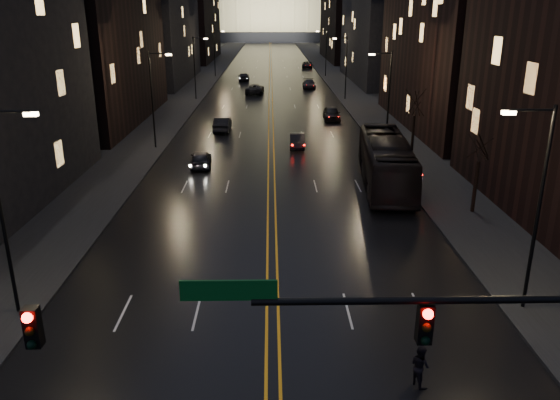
{
  "coord_description": "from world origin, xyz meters",
  "views": [
    {
      "loc": [
        -0.04,
        -10.9,
        12.43
      ],
      "look_at": [
        0.39,
        13.38,
        4.0
      ],
      "focal_mm": 35.0,
      "sensor_mm": 36.0,
      "label": 1
    }
  ],
  "objects_px": {
    "oncoming_car_b": "(222,124)",
    "receding_car_a": "(297,141)",
    "traffic_signal": "(525,341)",
    "bus": "(386,162)",
    "oncoming_car_a": "(201,159)",
    "pedestrian_b": "(420,366)"
  },
  "relations": [
    {
      "from": "oncoming_car_b",
      "to": "receding_car_a",
      "type": "xyz_separation_m",
      "value": [
        7.78,
        -7.73,
        -0.11
      ]
    },
    {
      "from": "traffic_signal",
      "to": "bus",
      "type": "bearing_deg",
      "value": 84.73
    },
    {
      "from": "oncoming_car_a",
      "to": "oncoming_car_b",
      "type": "relative_size",
      "value": 0.91
    },
    {
      "from": "receding_car_a",
      "to": "pedestrian_b",
      "type": "xyz_separation_m",
      "value": [
        2.61,
        -35.22,
        0.11
      ]
    },
    {
      "from": "oncoming_car_a",
      "to": "oncoming_car_b",
      "type": "height_order",
      "value": "oncoming_car_b"
    },
    {
      "from": "pedestrian_b",
      "to": "bus",
      "type": "bearing_deg",
      "value": -33.34
    },
    {
      "from": "oncoming_car_a",
      "to": "receding_car_a",
      "type": "bearing_deg",
      "value": -145.93
    },
    {
      "from": "bus",
      "to": "oncoming_car_b",
      "type": "relative_size",
      "value": 2.85
    },
    {
      "from": "bus",
      "to": "oncoming_car_a",
      "type": "relative_size",
      "value": 3.14
    },
    {
      "from": "oncoming_car_b",
      "to": "bus",
      "type": "bearing_deg",
      "value": 125.79
    },
    {
      "from": "receding_car_a",
      "to": "bus",
      "type": "bearing_deg",
      "value": -61.87
    },
    {
      "from": "traffic_signal",
      "to": "receding_car_a",
      "type": "xyz_separation_m",
      "value": [
        -3.41,
        40.23,
        -4.44
      ]
    },
    {
      "from": "bus",
      "to": "oncoming_car_a",
      "type": "xyz_separation_m",
      "value": [
        -14.41,
        5.33,
        -1.13
      ]
    },
    {
      "from": "traffic_signal",
      "to": "oncoming_car_a",
      "type": "distance_m",
      "value": 35.75
    },
    {
      "from": "traffic_signal",
      "to": "oncoming_car_b",
      "type": "bearing_deg",
      "value": 103.13
    },
    {
      "from": "traffic_signal",
      "to": "bus",
      "type": "relative_size",
      "value": 1.3
    },
    {
      "from": "traffic_signal",
      "to": "oncoming_car_a",
      "type": "relative_size",
      "value": 4.08
    },
    {
      "from": "oncoming_car_a",
      "to": "oncoming_car_b",
      "type": "distance_m",
      "value": 14.52
    },
    {
      "from": "bus",
      "to": "traffic_signal",
      "type": "bearing_deg",
      "value": -89.87
    },
    {
      "from": "receding_car_a",
      "to": "pedestrian_b",
      "type": "relative_size",
      "value": 2.59
    },
    {
      "from": "traffic_signal",
      "to": "pedestrian_b",
      "type": "relative_size",
      "value": 11.1
    },
    {
      "from": "oncoming_car_a",
      "to": "receding_car_a",
      "type": "distance_m",
      "value": 10.8
    }
  ]
}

